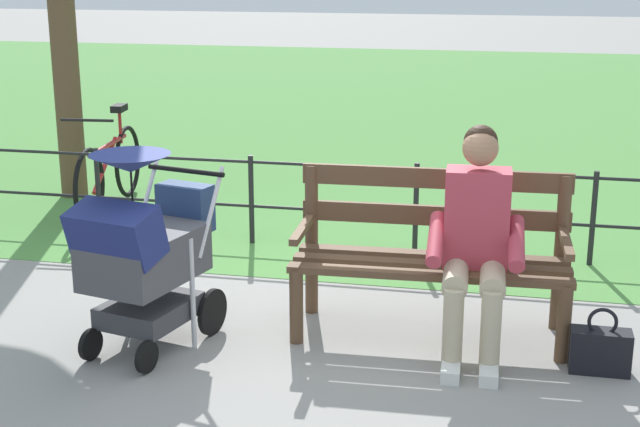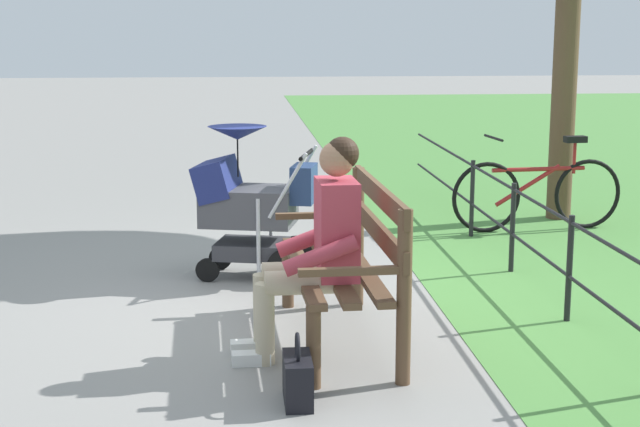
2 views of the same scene
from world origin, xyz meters
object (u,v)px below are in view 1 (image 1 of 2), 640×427
(stroller, at_px, (144,249))
(handbag, at_px, (600,350))
(bicycle, at_px, (110,170))
(park_bench, at_px, (432,247))
(person_on_bench, at_px, (476,236))

(stroller, xyz_separation_m, handbag, (-2.51, -0.21, -0.47))
(handbag, relative_size, bicycle, 0.22)
(stroller, relative_size, handbag, 3.11)
(bicycle, bearing_deg, handbag, 147.64)
(park_bench, bearing_deg, person_on_bench, 139.46)
(stroller, bearing_deg, person_on_bench, -168.52)
(bicycle, bearing_deg, stroller, 118.14)
(stroller, bearing_deg, bicycle, -61.86)
(person_on_bench, xyz_separation_m, handbag, (-0.69, 0.16, -0.55))
(person_on_bench, distance_m, handbag, 0.90)
(park_bench, height_order, person_on_bench, person_on_bench)
(stroller, relative_size, bicycle, 0.69)
(person_on_bench, height_order, handbag, person_on_bench)
(park_bench, bearing_deg, stroller, 20.84)
(handbag, bearing_deg, park_bench, -22.04)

